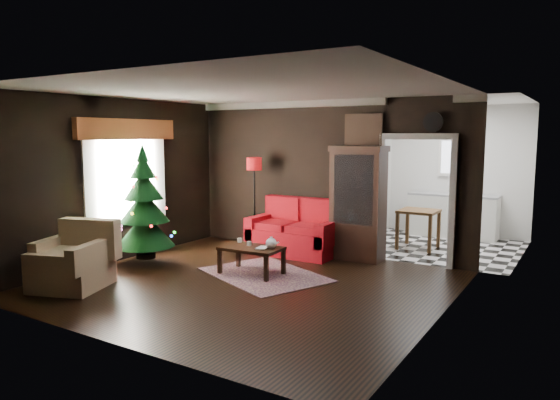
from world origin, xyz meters
The scene contains 26 objects.
floor centered at (0.00, 0.00, 0.00)m, with size 5.50×5.50×0.00m, color black.
ceiling centered at (0.00, 0.00, 2.80)m, with size 5.50×5.50×0.00m, color white.
wall_back centered at (0.00, 2.50, 1.40)m, with size 5.50×5.50×0.00m, color black.
wall_front centered at (0.00, -2.50, 1.40)m, with size 5.50×5.50×0.00m, color black.
wall_left centered at (-2.75, 0.00, 1.40)m, with size 5.50×5.50×0.00m, color black.
wall_right centered at (2.75, 0.00, 1.40)m, with size 5.50×5.50×0.00m, color black.
doorway centered at (1.70, 2.50, 1.05)m, with size 1.10×0.10×2.10m, color white, non-canonical shape.
left_window centered at (-2.71, 0.20, 1.45)m, with size 0.05×1.60×1.40m, color white.
valance centered at (-2.63, 0.20, 2.27)m, with size 0.12×2.10×0.35m, color brown.
kitchen_floor centered at (1.70, 4.00, 0.00)m, with size 3.00×3.00×0.00m, color silver.
kitchen_window centered at (1.70, 5.45, 1.70)m, with size 0.70×0.06×0.70m, color white.
rug centered at (-0.07, 0.56, 0.01)m, with size 1.91×1.39×0.01m, color #513643.
loveseat centered at (-0.40, 2.05, 0.50)m, with size 1.70×0.90×1.00m, color maroon, non-canonical shape.
curio_cabinet centered at (0.75, 2.27, 0.95)m, with size 0.90×0.45×1.90m, color black, non-canonical shape.
floor_lamp centered at (-1.33, 2.12, 0.83)m, with size 0.31×0.31×1.84m, color black, non-canonical shape.
christmas_tree centered at (-2.11, 0.03, 1.05)m, with size 0.97×0.97×1.86m, color black, non-canonical shape.
armchair centered at (-2.05, -1.45, 0.46)m, with size 0.95×0.95×0.97m, color tan, non-canonical shape.
coffee_table centered at (-0.27, 0.49, 0.22)m, with size 0.95×0.57×0.43m, color black, non-canonical shape.
teapot centered at (0.07, 0.54, 0.53)m, with size 0.19×0.19×0.18m, color white, non-canonical shape.
cup_a centered at (-0.36, 0.56, 0.47)m, with size 0.08×0.08×0.07m, color white.
cup_b centered at (-0.64, 0.68, 0.47)m, with size 0.08×0.08×0.07m, color silver.
book centered at (-0.15, 0.48, 0.55)m, with size 0.16×0.02×0.22m, color tan.
wall_clock centered at (1.95, 2.45, 2.38)m, with size 0.32×0.32×0.06m, color white.
painting centered at (0.75, 2.46, 2.25)m, with size 0.62×0.05×0.52m, color #BA8848.
kitchen_counter centered at (1.70, 5.20, 0.45)m, with size 1.80×0.60×0.90m, color silver.
kitchen_table centered at (1.40, 3.70, 0.38)m, with size 0.70×0.70×0.75m, color brown, non-canonical shape.
Camera 1 is at (4.22, -5.96, 2.17)m, focal length 32.90 mm.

